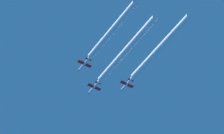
{
  "coord_description": "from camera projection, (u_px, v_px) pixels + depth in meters",
  "views": [
    {
      "loc": [
        -125.09,
        -204.07,
        1.53
      ],
      "look_at": [
        -0.03,
        -10.26,
        250.76
      ],
      "focal_mm": 110.74,
      "sensor_mm": 36.0,
      "label": 1
    }
  ],
  "objects": [
    {
      "name": "smoke_trail_lead",
      "position": [
        126.0,
        51.0,
        334.08
      ],
      "size": [
        3.12,
        49.47,
        3.12
      ],
      "color": "white"
    },
    {
      "name": "jet_left_wingman",
      "position": [
        84.0,
        65.0,
        337.56
      ],
      "size": [
        7.5,
        10.92,
        2.62
      ],
      "color": "silver"
    },
    {
      "name": "jet_right_wingman",
      "position": [
        126.0,
        85.0,
        347.35
      ],
      "size": [
        7.5,
        10.92,
        2.62
      ],
      "color": "silver"
    },
    {
      "name": "smoke_trail_left_wingman",
      "position": [
        111.0,
        31.0,
        323.19
      ],
      "size": [
        3.12,
        40.23,
        3.12
      ],
      "color": "white"
    },
    {
      "name": "smoke_trail_right_wingman",
      "position": [
        159.0,
        49.0,
        330.87
      ],
      "size": [
        3.12,
        47.67,
        3.12
      ],
      "color": "white"
    },
    {
      "name": "jet_lead",
      "position": [
        93.0,
        88.0,
        351.08
      ],
      "size": [
        7.5,
        10.92,
        2.62
      ],
      "color": "silver"
    }
  ]
}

